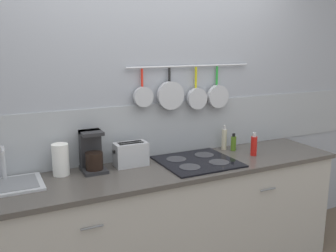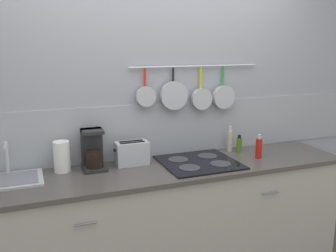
# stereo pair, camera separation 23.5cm
# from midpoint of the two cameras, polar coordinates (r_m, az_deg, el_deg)

# --- Properties ---
(wall_back) EXTENTS (7.20, 0.13, 2.60)m
(wall_back) POSITION_cam_midpoint_polar(r_m,az_deg,el_deg) (2.98, -4.71, 2.43)
(wall_back) COLOR #999EA8
(wall_back) RESTS_ON ground_plane
(cabinet_base) EXTENTS (2.71, 0.58, 0.86)m
(cabinet_base) POSITION_cam_midpoint_polar(r_m,az_deg,el_deg) (2.95, -1.92, -14.93)
(cabinet_base) COLOR #B7B2A8
(cabinet_base) RESTS_ON ground_plane
(countertop) EXTENTS (2.75, 0.60, 0.03)m
(countertop) POSITION_cam_midpoint_polar(r_m,az_deg,el_deg) (2.77, -1.99, -6.68)
(countertop) COLOR #4C4742
(countertop) RESTS_ON cabinet_base
(sink_basin) EXTENTS (0.44, 0.33, 0.24)m
(sink_basin) POSITION_cam_midpoint_polar(r_m,az_deg,el_deg) (2.66, -25.84, -7.96)
(sink_basin) COLOR #B7BABF
(sink_basin) RESTS_ON countertop
(paper_towel_roll) EXTENTS (0.11, 0.11, 0.22)m
(paper_towel_roll) POSITION_cam_midpoint_polar(r_m,az_deg,el_deg) (2.72, -18.47, -4.90)
(paper_towel_roll) COLOR white
(paper_towel_roll) RESTS_ON countertop
(coffee_maker) EXTENTS (0.17, 0.21, 0.29)m
(coffee_maker) POSITION_cam_midpoint_polar(r_m,az_deg,el_deg) (2.75, -13.94, -4.18)
(coffee_maker) COLOR #262628
(coffee_maker) RESTS_ON countertop
(toaster) EXTENTS (0.26, 0.13, 0.18)m
(toaster) POSITION_cam_midpoint_polar(r_m,az_deg,el_deg) (2.80, -8.09, -4.29)
(toaster) COLOR #B7BABF
(toaster) RESTS_ON countertop
(cooktop) EXTENTS (0.56, 0.53, 0.01)m
(cooktop) POSITION_cam_midpoint_polar(r_m,az_deg,el_deg) (2.88, 2.16, -5.44)
(cooktop) COLOR black
(cooktop) RESTS_ON countertop
(bottle_hot_sauce) EXTENTS (0.04, 0.04, 0.21)m
(bottle_hot_sauce) POSITION_cam_midpoint_polar(r_m,az_deg,el_deg) (3.21, 6.49, -1.99)
(bottle_hot_sauce) COLOR #BFB799
(bottle_hot_sauce) RESTS_ON countertop
(bottle_vinegar) EXTENTS (0.05, 0.05, 0.15)m
(bottle_vinegar) POSITION_cam_midpoint_polar(r_m,az_deg,el_deg) (3.20, 7.88, -2.60)
(bottle_vinegar) COLOR #4C721E
(bottle_vinegar) RESTS_ON countertop
(bottle_olive_oil) EXTENTS (0.05, 0.05, 0.19)m
(bottle_olive_oil) POSITION_cam_midpoint_polar(r_m,az_deg,el_deg) (3.08, 10.84, -2.95)
(bottle_olive_oil) COLOR red
(bottle_olive_oil) RESTS_ON countertop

